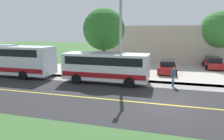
{
  "coord_description": "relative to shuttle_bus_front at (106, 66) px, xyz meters",
  "views": [
    {
      "loc": [
        13.19,
        -0.01,
        4.79
      ],
      "look_at": [
        -3.5,
        -4.63,
        1.4
      ],
      "focal_mm": 33.19,
      "sensor_mm": 36.0,
      "label": 1
    }
  ],
  "objects": [
    {
      "name": "ground_plane",
      "position": [
        4.5,
        5.49,
        -1.55
      ],
      "size": [
        120.0,
        120.0,
        0.0
      ],
      "primitive_type": "plane",
      "color": "#3D6633"
    },
    {
      "name": "road_surface",
      "position": [
        4.5,
        5.49,
        -1.54
      ],
      "size": [
        8.0,
        100.0,
        0.01
      ],
      "primitive_type": "cube",
      "color": "#28282B",
      "rests_on": "ground"
    },
    {
      "name": "sidewalk",
      "position": [
        -0.7,
        5.49,
        -1.54
      ],
      "size": [
        2.4,
        100.0,
        0.01
      ],
      "primitive_type": "cube",
      "color": "gray",
      "rests_on": "ground"
    },
    {
      "name": "parking_lot_surface",
      "position": [
        -7.9,
        8.49,
        -1.54
      ],
      "size": [
        14.0,
        36.0,
        0.01
      ],
      "primitive_type": "cube",
      "color": "#B2ADA3",
      "rests_on": "ground"
    },
    {
      "name": "road_centre_line",
      "position": [
        4.5,
        5.49,
        -1.54
      ],
      "size": [
        0.16,
        100.0,
        0.0
      ],
      "primitive_type": "cube",
      "color": "gold",
      "rests_on": "ground"
    },
    {
      "name": "shuttle_bus_front",
      "position": [
        0.0,
        0.0,
        0.0
      ],
      "size": [
        2.65,
        7.83,
        2.81
      ],
      "color": "white",
      "rests_on": "ground"
    },
    {
      "name": "transit_bus_rear",
      "position": [
        -0.04,
        -11.68,
        0.24
      ],
      "size": [
        2.74,
        12.01,
        3.25
      ],
      "color": "silver",
      "rests_on": "ground"
    },
    {
      "name": "pedestrian_with_bags",
      "position": [
        -0.13,
        5.93,
        -0.64
      ],
      "size": [
        0.72,
        0.34,
        1.69
      ],
      "color": "#335972",
      "rests_on": "ground"
    },
    {
      "name": "street_light_pole",
      "position": [
        -0.37,
        1.23,
        2.82
      ],
      "size": [
        1.97,
        0.24,
        7.92
      ],
      "color": "#9E9EA3",
      "rests_on": "ground"
    },
    {
      "name": "parked_car_near",
      "position": [
        -6.02,
        5.39,
        -0.86
      ],
      "size": [
        4.41,
        2.03,
        1.45
      ],
      "color": "#A51E1E",
      "rests_on": "ground"
    },
    {
      "name": "parked_car_far",
      "position": [
        -10.38,
        10.86,
        -0.86
      ],
      "size": [
        4.4,
        2.02,
        1.45
      ],
      "color": "#A51E1E",
      "rests_on": "ground"
    },
    {
      "name": "tree_curbside",
      "position": [
        -2.9,
        -1.09,
        3.24
      ],
      "size": [
        4.29,
        4.29,
        6.95
      ],
      "color": "#4C3826",
      "rests_on": "ground"
    },
    {
      "name": "tree_lot_edge",
      "position": [
        -12.9,
        11.73,
        3.19
      ],
      "size": [
        5.01,
        5.01,
        7.25
      ],
      "color": "#4C3826",
      "rests_on": "ground"
    },
    {
      "name": "commercial_building",
      "position": [
        -16.9,
        5.0,
        1.12
      ],
      "size": [
        10.0,
        19.3,
        5.33
      ],
      "primitive_type": "cube",
      "color": "#B7A893",
      "rests_on": "ground"
    }
  ]
}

